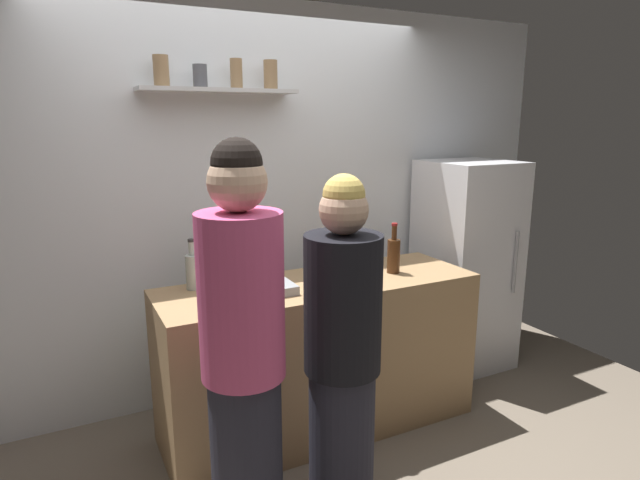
% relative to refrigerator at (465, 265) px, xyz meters
% --- Properties ---
extents(back_wall_assembly, '(4.80, 0.32, 2.60)m').
position_rel_refrigerator_xyz_m(back_wall_assembly, '(-1.58, 0.40, 0.53)').
color(back_wall_assembly, white).
rests_on(back_wall_assembly, ground).
extents(refrigerator, '(0.61, 0.64, 1.56)m').
position_rel_refrigerator_xyz_m(refrigerator, '(0.00, 0.00, 0.00)').
color(refrigerator, white).
rests_on(refrigerator, ground).
extents(counter, '(1.88, 0.62, 0.93)m').
position_rel_refrigerator_xyz_m(counter, '(-1.39, -0.31, -0.31)').
color(counter, '#9E7A51').
rests_on(counter, ground).
extents(baking_pan, '(0.34, 0.24, 0.05)m').
position_rel_refrigerator_xyz_m(baking_pan, '(-1.77, -0.36, 0.18)').
color(baking_pan, gray).
rests_on(baking_pan, counter).
extents(utensil_holder, '(0.11, 0.11, 0.22)m').
position_rel_refrigerator_xyz_m(utensil_holder, '(-1.33, -0.54, 0.21)').
color(utensil_holder, '#B2B2B7').
rests_on(utensil_holder, counter).
extents(wine_bottle_amber_glass, '(0.08, 0.08, 0.31)m').
position_rel_refrigerator_xyz_m(wine_bottle_amber_glass, '(-0.90, -0.34, 0.27)').
color(wine_bottle_amber_glass, '#472814').
rests_on(wine_bottle_amber_glass, counter).
extents(wine_bottle_pale_glass, '(0.07, 0.07, 0.29)m').
position_rel_refrigerator_xyz_m(wine_bottle_pale_glass, '(-2.08, -0.11, 0.26)').
color(wine_bottle_pale_glass, '#B2BFB2').
rests_on(wine_bottle_pale_glass, counter).
extents(water_bottle_plastic, '(0.08, 0.08, 0.27)m').
position_rel_refrigerator_xyz_m(water_bottle_plastic, '(-1.26, -0.28, 0.27)').
color(water_bottle_plastic, silver).
rests_on(water_bottle_plastic, counter).
extents(person_blonde, '(0.34, 0.34, 1.64)m').
position_rel_refrigerator_xyz_m(person_blonde, '(-1.66, -1.07, 0.03)').
color(person_blonde, '#262633').
rests_on(person_blonde, ground).
extents(person_pink_top, '(0.34, 0.34, 1.79)m').
position_rel_refrigerator_xyz_m(person_pink_top, '(-2.12, -1.06, 0.12)').
color(person_pink_top, '#262633').
rests_on(person_pink_top, ground).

